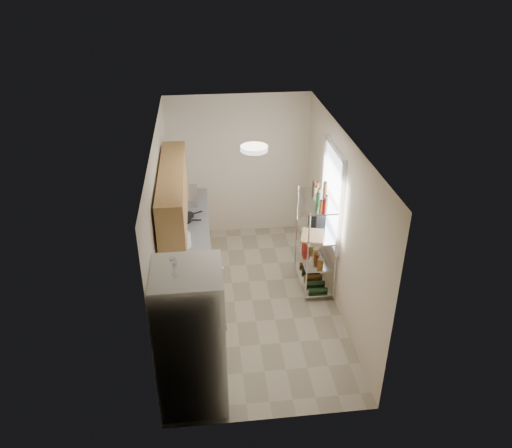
{
  "coord_description": "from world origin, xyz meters",
  "views": [
    {
      "loc": [
        -0.63,
        -6.05,
        4.74
      ],
      "look_at": [
        0.09,
        0.25,
        1.19
      ],
      "focal_mm": 35.0,
      "sensor_mm": 36.0,
      "label": 1
    }
  ],
  "objects_px": {
    "frying_pan_large": "(184,220)",
    "espresso_machine": "(317,216)",
    "rice_cooker": "(182,240)",
    "refrigerator": "(191,338)",
    "cutting_board": "(313,236)"
  },
  "relations": [
    {
      "from": "frying_pan_large",
      "to": "espresso_machine",
      "type": "distance_m",
      "value": 2.11
    },
    {
      "from": "frying_pan_large",
      "to": "espresso_machine",
      "type": "xyz_separation_m",
      "value": [
        2.03,
        -0.52,
        0.23
      ]
    },
    {
      "from": "refrigerator",
      "to": "rice_cooker",
      "type": "height_order",
      "value": "refrigerator"
    },
    {
      "from": "frying_pan_large",
      "to": "rice_cooker",
      "type": "bearing_deg",
      "value": -84.44
    },
    {
      "from": "refrigerator",
      "to": "frying_pan_large",
      "type": "bearing_deg",
      "value": 92.36
    },
    {
      "from": "refrigerator",
      "to": "rice_cooker",
      "type": "relative_size",
      "value": 7.16
    },
    {
      "from": "rice_cooker",
      "to": "cutting_board",
      "type": "xyz_separation_m",
      "value": [
        1.9,
        -0.14,
        0.02
      ]
    },
    {
      "from": "refrigerator",
      "to": "cutting_board",
      "type": "height_order",
      "value": "refrigerator"
    },
    {
      "from": "rice_cooker",
      "to": "espresso_machine",
      "type": "bearing_deg",
      "value": 6.46
    },
    {
      "from": "refrigerator",
      "to": "espresso_machine",
      "type": "xyz_separation_m",
      "value": [
        1.92,
        2.23,
        0.24
      ]
    },
    {
      "from": "cutting_board",
      "to": "espresso_machine",
      "type": "relative_size",
      "value": 1.47
    },
    {
      "from": "frying_pan_large",
      "to": "refrigerator",
      "type": "bearing_deg",
      "value": -80.84
    },
    {
      "from": "cutting_board",
      "to": "espresso_machine",
      "type": "distance_m",
      "value": 0.41
    },
    {
      "from": "refrigerator",
      "to": "espresso_machine",
      "type": "relative_size",
      "value": 6.34
    },
    {
      "from": "cutting_board",
      "to": "rice_cooker",
      "type": "bearing_deg",
      "value": 175.94
    }
  ]
}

